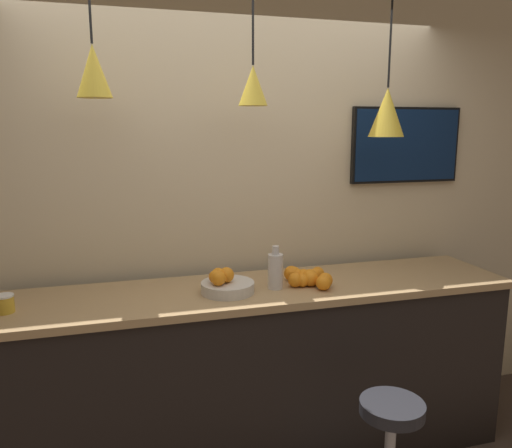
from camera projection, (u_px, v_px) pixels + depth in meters
back_wall at (237, 198)px, 3.03m from camera, size 8.00×0.06×2.90m
service_counter at (256, 373)px, 2.81m from camera, size 2.88×0.62×1.02m
fruit_bowl at (225, 284)px, 2.61m from camera, size 0.28×0.28×0.14m
orange_pile at (307, 277)px, 2.76m from camera, size 0.25×0.29×0.09m
juice_bottle at (275, 270)px, 2.68m from camera, size 0.08×0.08×0.24m
spread_jar at (4, 304)px, 2.33m from camera, size 0.09×0.09×0.09m
pendant_lamp_left at (93, 70)px, 2.35m from camera, size 0.17×0.17×0.79m
pendant_lamp_middle at (253, 84)px, 2.57m from camera, size 0.15×0.15×0.82m
pendant_lamp_right at (387, 112)px, 2.80m from camera, size 0.20×0.20×0.98m
mounted_tv at (406, 145)px, 3.22m from camera, size 0.76×0.04×0.48m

